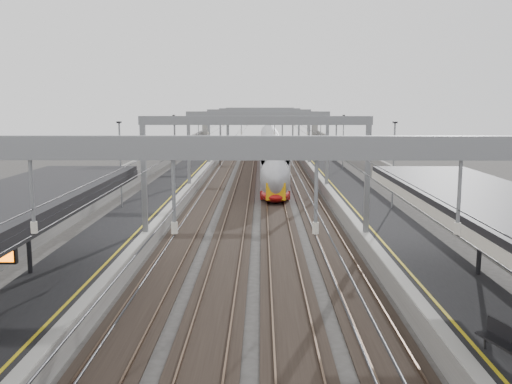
{
  "coord_description": "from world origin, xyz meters",
  "views": [
    {
      "loc": [
        0.36,
        -9.83,
        8.25
      ],
      "look_at": [
        0.0,
        25.33,
        2.82
      ],
      "focal_mm": 40.0,
      "sensor_mm": 36.0,
      "label": 1
    }
  ],
  "objects_px": {
    "train": "(271,158)",
    "bench": "(506,340)",
    "overbridge": "(260,120)",
    "signal_green": "(220,149)"
  },
  "relations": [
    {
      "from": "train",
      "to": "bench",
      "type": "height_order",
      "value": "train"
    },
    {
      "from": "overbridge",
      "to": "train",
      "type": "bearing_deg",
      "value": -87.99
    },
    {
      "from": "bench",
      "to": "overbridge",
      "type": "bearing_deg",
      "value": 94.47
    },
    {
      "from": "bench",
      "to": "signal_green",
      "type": "distance_m",
      "value": 61.27
    },
    {
      "from": "overbridge",
      "to": "bench",
      "type": "distance_m",
      "value": 94.65
    },
    {
      "from": "signal_green",
      "to": "train",
      "type": "bearing_deg",
      "value": -51.21
    },
    {
      "from": "overbridge",
      "to": "bench",
      "type": "xyz_separation_m",
      "value": [
        7.37,
        -94.29,
        -3.73
      ]
    },
    {
      "from": "train",
      "to": "overbridge",
      "type": "bearing_deg",
      "value": 92.01
    },
    {
      "from": "train",
      "to": "bench",
      "type": "distance_m",
      "value": 51.96
    },
    {
      "from": "overbridge",
      "to": "train",
      "type": "height_order",
      "value": "overbridge"
    }
  ]
}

